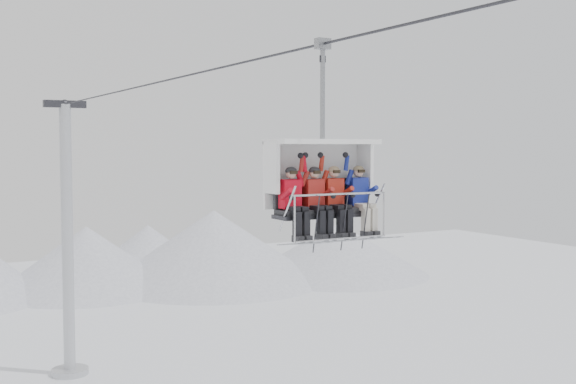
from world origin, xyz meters
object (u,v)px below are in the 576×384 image
skier_center_right (336,199)px  skier_far_right (361,198)px  skier_center_left (317,200)px  skier_far_left (293,201)px  lift_tower_right (68,258)px  chairlift_carrier (319,176)px

skier_center_right → skier_far_right: same height
skier_center_left → skier_far_right: bearing=0.0°
skier_far_left → skier_center_left: (0.54, -0.00, -0.00)m
lift_tower_right → skier_far_right: size_ratio=7.99×
skier_center_left → skier_center_right: skier_center_right is taller
skier_far_left → skier_far_right: 1.60m
chairlift_carrier → skier_far_right: (0.82, -0.30, -0.46)m
lift_tower_right → chairlift_carrier: (0.00, -23.30, 4.87)m
lift_tower_right → skier_center_right: size_ratio=7.99×
skier_center_left → skier_far_right: (1.07, 0.00, 0.00)m
chairlift_carrier → skier_far_right: 0.99m
skier_far_right → skier_center_left: bearing=-180.0°
lift_tower_right → skier_center_right: (0.22, -23.60, 4.41)m
skier_far_left → skier_center_left: skier_far_left is taller
skier_far_right → chairlift_carrier: bearing=159.6°
skier_center_left → skier_center_right: (0.46, 0.00, 0.00)m
skier_center_right → chairlift_carrier: bearing=125.4°
lift_tower_right → skier_far_left: 24.03m
skier_center_left → skier_far_right: 1.07m
lift_tower_right → chairlift_carrier: size_ratio=3.38×
skier_center_left → chairlift_carrier: bearing=50.9°
lift_tower_right → skier_center_left: 24.01m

